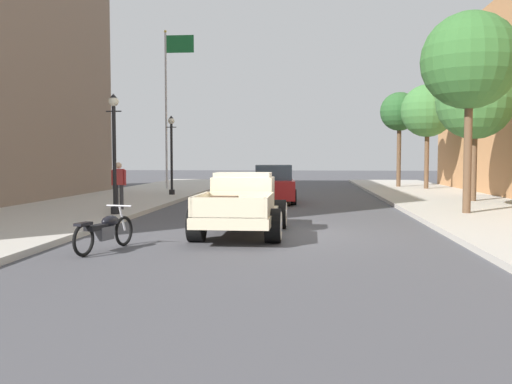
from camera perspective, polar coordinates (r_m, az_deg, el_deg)
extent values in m
plane|color=#47474C|center=(14.67, 1.03, -4.22)|extent=(140.00, 140.00, 0.00)
cube|color=beige|center=(14.46, -1.45, -2.18)|extent=(1.81, 4.92, 0.24)
cube|color=beige|center=(14.77, -1.28, -0.04)|extent=(1.57, 1.12, 0.80)
cube|color=beige|center=(14.70, -1.31, 1.74)|extent=(1.44, 0.95, 0.12)
cube|color=#3D4C5B|center=(15.32, -1.03, 0.69)|extent=(1.33, 0.05, 0.44)
cube|color=beige|center=(16.07, -0.73, -0.25)|extent=(1.34, 1.51, 0.52)
cube|color=silver|center=(16.86, -0.43, -0.14)|extent=(0.68, 0.11, 0.47)
cube|color=beige|center=(13.07, -2.20, -2.17)|extent=(1.71, 2.12, 0.04)
cube|color=beige|center=(13.18, -5.70, -1.18)|extent=(0.10, 2.10, 0.44)
cube|color=beige|center=(12.96, 1.34, -1.24)|extent=(0.10, 2.10, 0.44)
cube|color=beige|center=(12.05, -2.86, -1.61)|extent=(1.62, 0.10, 0.44)
cube|color=beige|center=(14.05, -1.65, -0.87)|extent=(1.62, 0.10, 0.44)
cylinder|color=black|center=(15.94, -4.06, -2.16)|extent=(0.37, 0.80, 0.80)
cylinder|color=silver|center=(15.97, -4.71, -2.16)|extent=(0.02, 0.66, 0.66)
cylinder|color=silver|center=(15.97, -4.75, -2.15)|extent=(0.02, 0.24, 0.24)
cylinder|color=black|center=(15.73, 2.41, -2.23)|extent=(0.37, 0.80, 0.80)
cylinder|color=silver|center=(15.73, 3.08, -2.24)|extent=(0.02, 0.66, 0.66)
cylinder|color=silver|center=(15.72, 3.12, -2.24)|extent=(0.02, 0.24, 0.24)
cylinder|color=black|center=(13.30, -6.01, -3.30)|extent=(0.37, 0.80, 0.80)
cylinder|color=silver|center=(13.34, -6.79, -3.29)|extent=(0.02, 0.66, 0.66)
cylinder|color=silver|center=(13.34, -6.83, -3.29)|extent=(0.02, 0.24, 0.24)
cylinder|color=black|center=(13.06, 1.74, -3.41)|extent=(0.37, 0.80, 0.80)
cylinder|color=silver|center=(13.05, 2.55, -3.42)|extent=(0.02, 0.66, 0.66)
cylinder|color=silver|center=(13.05, 2.60, -3.42)|extent=(0.02, 0.24, 0.24)
cube|color=brown|center=(12.73, -3.22, -1.33)|extent=(0.60, 0.45, 0.40)
cube|color=#3D2D1E|center=(12.73, -3.22, -1.33)|extent=(0.62, 0.06, 0.42)
cube|color=brown|center=(13.32, -1.09, -1.37)|extent=(0.47, 0.37, 0.28)
torus|color=black|center=(12.96, -13.18, -3.85)|extent=(0.23, 0.67, 0.67)
torus|color=black|center=(11.78, -16.99, -4.65)|extent=(0.23, 0.67, 0.67)
cube|color=#4C4C51|center=(12.31, -15.12, -4.03)|extent=(0.34, 0.49, 0.28)
ellipsoid|color=black|center=(12.49, -14.49, -2.85)|extent=(0.38, 0.57, 0.24)
cube|color=black|center=(12.09, -15.81, -3.46)|extent=(0.35, 0.60, 0.10)
cylinder|color=silver|center=(12.87, -13.34, -2.55)|extent=(0.11, 0.26, 0.58)
cylinder|color=silver|center=(12.75, -13.65, -1.35)|extent=(0.61, 0.19, 0.04)
cube|color=black|center=(11.73, -17.01, -3.10)|extent=(0.27, 0.43, 0.06)
cube|color=#AD1E1E|center=(24.68, 1.77, 0.35)|extent=(1.98, 4.40, 0.80)
cube|color=#384C5B|center=(24.50, 1.78, 2.01)|extent=(1.64, 2.09, 0.64)
cylinder|color=black|center=(25.99, -0.06, -0.11)|extent=(0.26, 0.67, 0.66)
cylinder|color=black|center=(26.00, 3.58, -0.11)|extent=(0.26, 0.67, 0.66)
cylinder|color=black|center=(23.42, -0.23, -0.51)|extent=(0.26, 0.67, 0.66)
cylinder|color=black|center=(23.43, 3.81, -0.51)|extent=(0.26, 0.67, 0.66)
cylinder|color=#333338|center=(20.44, -13.88, -0.50)|extent=(0.14, 0.14, 0.86)
cylinder|color=#333338|center=(20.38, -13.40, -0.50)|extent=(0.14, 0.14, 0.86)
cube|color=#B23333|center=(20.37, -13.67, 1.49)|extent=(0.36, 0.22, 0.56)
cylinder|color=#B23333|center=(20.44, -14.25, 1.41)|extent=(0.09, 0.09, 0.54)
cylinder|color=#B23333|center=(20.30, -13.08, 1.42)|extent=(0.09, 0.09, 0.54)
sphere|color=beige|center=(20.36, -13.68, 2.62)|extent=(0.22, 0.22, 0.22)
cylinder|color=black|center=(18.77, -14.01, -1.80)|extent=(0.28, 0.28, 0.24)
cylinder|color=black|center=(18.69, -14.08, 3.46)|extent=(0.12, 0.12, 3.20)
cylinder|color=black|center=(18.75, -14.15, 7.89)|extent=(0.50, 0.04, 0.04)
sphere|color=silver|center=(18.78, -14.17, 8.84)|extent=(0.32, 0.32, 0.32)
cone|color=black|center=(18.79, -14.17, 9.38)|extent=(0.24, 0.24, 0.14)
cylinder|color=black|center=(28.02, -8.47, -0.01)|extent=(0.28, 0.28, 0.24)
cylinder|color=black|center=(27.97, -8.51, 3.51)|extent=(0.12, 0.12, 3.20)
cylinder|color=black|center=(28.01, -8.53, 6.48)|extent=(0.50, 0.04, 0.04)
sphere|color=silver|center=(28.03, -8.54, 7.11)|extent=(0.32, 0.32, 0.32)
cone|color=black|center=(28.04, -8.54, 7.48)|extent=(0.24, 0.24, 0.14)
cylinder|color=#B2B2B7|center=(33.62, -9.05, 8.04)|extent=(0.12, 0.12, 9.00)
sphere|color=gold|center=(34.29, -9.12, 15.69)|extent=(0.16, 0.16, 0.16)
cube|color=#196633|center=(33.95, -7.66, 14.57)|extent=(1.60, 0.03, 1.00)
cylinder|color=brown|center=(19.74, 20.55, 3.48)|extent=(0.26, 0.26, 3.78)
sphere|color=#33662D|center=(19.98, 20.75, 12.30)|extent=(3.13, 3.13, 3.13)
cylinder|color=brown|center=(25.33, 21.08, 2.52)|extent=(0.26, 0.26, 2.97)
sphere|color=#3D7538|center=(25.44, 21.22, 8.58)|extent=(3.19, 3.19, 3.19)
cylinder|color=brown|center=(34.44, 16.82, 3.15)|extent=(0.26, 0.26, 3.38)
sphere|color=#3D7538|center=(34.54, 16.90, 7.85)|extent=(3.05, 3.05, 3.05)
cylinder|color=brown|center=(36.35, 14.20, 3.51)|extent=(0.26, 0.26, 3.76)
sphere|color=#285628|center=(36.46, 14.26, 7.87)|extent=(2.39, 2.39, 2.39)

